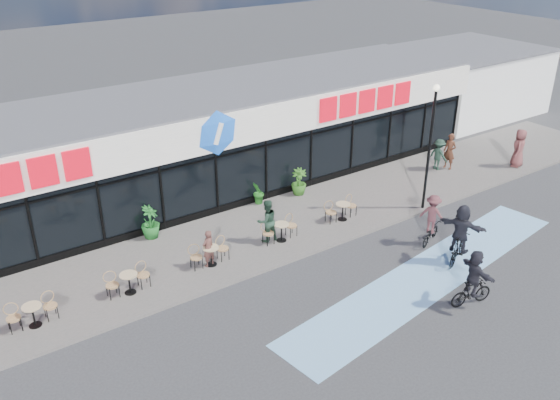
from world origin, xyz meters
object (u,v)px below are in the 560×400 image
at_px(potted_plant_right, 299,182).
at_px(pedestrian_c, 519,148).
at_px(patron_left, 208,248).
at_px(potted_plant_mid, 258,193).
at_px(patron_right, 267,221).
at_px(cyclist_a, 460,236).
at_px(cyclist_b, 432,222).
at_px(potted_plant_left, 150,222).
at_px(lamp_post, 431,138).
at_px(pedestrian_b, 439,154).
at_px(pedestrian_a, 450,151).

xyz_separation_m(potted_plant_right, pedestrian_c, (11.13, -3.63, 0.37)).
height_order(potted_plant_right, patron_left, patron_left).
distance_m(potted_plant_mid, patron_right, 3.31).
height_order(pedestrian_c, cyclist_a, cyclist_a).
distance_m(potted_plant_mid, cyclist_b, 7.60).
bearing_deg(potted_plant_left, cyclist_a, -42.76).
bearing_deg(lamp_post, cyclist_a, -120.03).
distance_m(potted_plant_right, pedestrian_c, 11.71).
height_order(patron_left, pedestrian_c, pedestrian_c).
distance_m(patron_left, pedestrian_c, 17.48).
height_order(patron_right, pedestrian_b, patron_right).
distance_m(potted_plant_left, patron_right, 4.62).
bearing_deg(pedestrian_a, cyclist_a, -54.73).
bearing_deg(potted_plant_mid, potted_plant_left, -179.04).
xyz_separation_m(potted_plant_mid, patron_left, (-4.26, -3.26, 0.18)).
bearing_deg(potted_plant_mid, pedestrian_a, -11.31).
distance_m(potted_plant_left, pedestrian_a, 15.36).
bearing_deg(patron_right, potted_plant_right, -138.44).
bearing_deg(potted_plant_right, lamp_post, -49.23).
relative_size(pedestrian_a, cyclist_b, 0.89).
height_order(potted_plant_left, cyclist_a, cyclist_a).
xyz_separation_m(lamp_post, patron_left, (-9.99, 1.16, -2.52)).
xyz_separation_m(pedestrian_a, pedestrian_c, (3.10, -1.79, 0.07)).
bearing_deg(cyclist_b, cyclist_a, -98.28).
relative_size(patron_left, pedestrian_c, 0.73).
xyz_separation_m(pedestrian_a, pedestrian_b, (-0.55, 0.21, -0.11)).
distance_m(potted_plant_right, patron_left, 7.05).
bearing_deg(pedestrian_c, potted_plant_mid, -48.67).
bearing_deg(potted_plant_left, potted_plant_mid, 0.96).
height_order(patron_left, cyclist_b, cyclist_b).
relative_size(pedestrian_b, cyclist_a, 0.69).
xyz_separation_m(potted_plant_right, cyclist_b, (1.72, -6.39, 0.19)).
bearing_deg(cyclist_b, patron_right, 145.46).
bearing_deg(pedestrian_a, potted_plant_right, -110.72).
distance_m(potted_plant_mid, pedestrian_c, 13.75).
relative_size(potted_plant_left, patron_right, 0.77).
bearing_deg(patron_left, cyclist_a, 131.41).
height_order(potted_plant_left, pedestrian_c, pedestrian_c).
height_order(patron_left, pedestrian_a, pedestrian_a).
bearing_deg(potted_plant_right, potted_plant_left, 179.20).
xyz_separation_m(potted_plant_mid, potted_plant_right, (2.08, -0.19, 0.08)).
height_order(potted_plant_left, potted_plant_mid, potted_plant_left).
bearing_deg(pedestrian_c, pedestrian_a, -62.57).
bearing_deg(cyclist_b, patron_left, 157.64).
height_order(potted_plant_mid, pedestrian_a, pedestrian_a).
bearing_deg(patron_right, potted_plant_mid, -112.99).
relative_size(pedestrian_b, pedestrian_c, 0.81).
bearing_deg(pedestrian_c, potted_plant_right, -50.62).
bearing_deg(lamp_post, potted_plant_left, 158.25).
bearing_deg(pedestrian_b, cyclist_a, 135.88).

